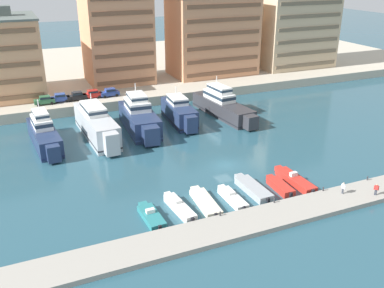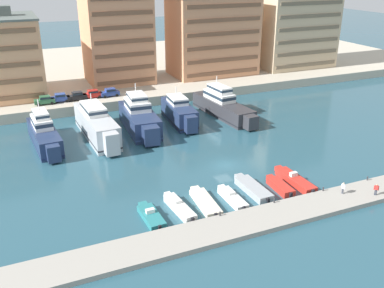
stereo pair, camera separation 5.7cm
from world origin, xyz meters
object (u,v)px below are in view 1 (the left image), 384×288
object	(u,v)px
yacht_navy_far_left	(44,134)
pedestrian_near_edge	(376,188)
car_black_mid_left	(77,96)
yacht_charcoal_center	(223,105)
car_blue_left	(60,98)
motorboat_red_mid_right	(295,180)
car_green_far_left	(45,100)
motorboat_teal_far_left	(151,216)
motorboat_cream_mid_left	(205,202)
yacht_silver_left	(97,125)
motorboat_grey_center	(253,188)
car_blue_center	(110,92)
pedestrian_mid_deck	(343,187)
car_red_center_left	(92,94)
yacht_navy_center_left	(179,112)
yacht_navy_mid_left	(139,117)
motorboat_white_left	(179,207)
motorboat_red_center_right	(280,186)

from	to	relation	value
yacht_navy_far_left	pedestrian_near_edge	bearing A→B (deg)	-43.76
yacht_navy_far_left	car_black_mid_left	xyz separation A→B (m)	(8.62, 18.00, 0.91)
yacht_charcoal_center	car_blue_left	bearing A→B (deg)	152.29
motorboat_red_mid_right	car_black_mid_left	world-z (taller)	car_black_mid_left
car_green_far_left	pedestrian_near_edge	xyz separation A→B (m)	(36.22, -54.15, -1.46)
motorboat_teal_far_left	motorboat_cream_mid_left	size ratio (longest dim) A/B	0.82
yacht_navy_far_left	motorboat_cream_mid_left	xyz separation A→B (m)	(16.92, -28.79, -1.80)
yacht_silver_left	car_black_mid_left	size ratio (longest dim) A/B	4.90
motorboat_grey_center	car_blue_center	bearing A→B (deg)	100.58
motorboat_teal_far_left	pedestrian_mid_deck	distance (m)	25.66
car_black_mid_left	motorboat_red_mid_right	bearing A→B (deg)	-64.09
motorboat_teal_far_left	car_blue_center	distance (m)	47.70
motorboat_grey_center	car_blue_center	world-z (taller)	car_blue_center
motorboat_red_mid_right	car_red_center_left	size ratio (longest dim) A/B	2.06
car_blue_center	car_black_mid_left	bearing A→B (deg)	179.51
yacht_charcoal_center	motorboat_cream_mid_left	bearing A→B (deg)	-120.82
yacht_navy_center_left	car_red_center_left	distance (m)	21.44
yacht_navy_mid_left	yacht_navy_center_left	size ratio (longest dim) A/B	1.21
car_blue_center	yacht_navy_center_left	bearing A→B (deg)	-58.66
car_green_far_left	car_black_mid_left	size ratio (longest dim) A/B	0.99
motorboat_red_mid_right	pedestrian_near_edge	xyz separation A→B (m)	(7.01, -8.10, 1.11)
yacht_navy_far_left	car_black_mid_left	distance (m)	19.98
motorboat_grey_center	car_blue_left	world-z (taller)	car_blue_left
yacht_navy_far_left	motorboat_red_mid_right	xyz separation A→B (m)	(31.21, -28.50, -1.67)
yacht_silver_left	car_red_center_left	world-z (taller)	yacht_silver_left
motorboat_teal_far_left	motorboat_white_left	world-z (taller)	motorboat_white_left
motorboat_white_left	pedestrian_mid_deck	size ratio (longest dim) A/B	4.56
yacht_navy_far_left	motorboat_grey_center	size ratio (longest dim) A/B	2.13
car_green_far_left	car_blue_center	size ratio (longest dim) A/B	0.98
motorboat_red_center_right	pedestrian_mid_deck	size ratio (longest dim) A/B	3.67
motorboat_cream_mid_left	pedestrian_mid_deck	bearing A→B (deg)	-18.23
car_blue_left	car_red_center_left	bearing A→B (deg)	0.91
motorboat_teal_far_left	car_blue_left	distance (m)	47.61
yacht_navy_mid_left	pedestrian_near_edge	xyz separation A→B (m)	(20.97, -37.48, -0.87)
motorboat_cream_mid_left	pedestrian_near_edge	world-z (taller)	pedestrian_near_edge
yacht_navy_far_left	motorboat_cream_mid_left	distance (m)	33.44
yacht_navy_center_left	car_black_mid_left	xyz separation A→B (m)	(-17.00, 16.31, 0.97)
motorboat_red_center_right	pedestrian_near_edge	size ratio (longest dim) A/B	3.69
yacht_navy_far_left	motorboat_teal_far_left	bearing A→B (deg)	-72.21
yacht_silver_left	motorboat_red_center_right	xyz separation A→B (m)	(19.08, -29.54, -1.95)
motorboat_cream_mid_left	motorboat_red_mid_right	bearing A→B (deg)	1.15
motorboat_teal_far_left	motorboat_cream_mid_left	world-z (taller)	motorboat_teal_far_left
car_black_mid_left	car_blue_left	bearing A→B (deg)	178.73
motorboat_teal_far_left	car_red_center_left	distance (m)	47.59
motorboat_teal_far_left	car_black_mid_left	world-z (taller)	car_black_mid_left
motorboat_white_left	car_black_mid_left	distance (m)	47.25
yacht_navy_center_left	motorboat_grey_center	bearing A→B (deg)	-92.37
car_red_center_left	motorboat_teal_far_left	bearing A→B (deg)	-93.10
yacht_charcoal_center	motorboat_white_left	bearing A→B (deg)	-125.41
motorboat_white_left	car_blue_left	world-z (taller)	car_blue_left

